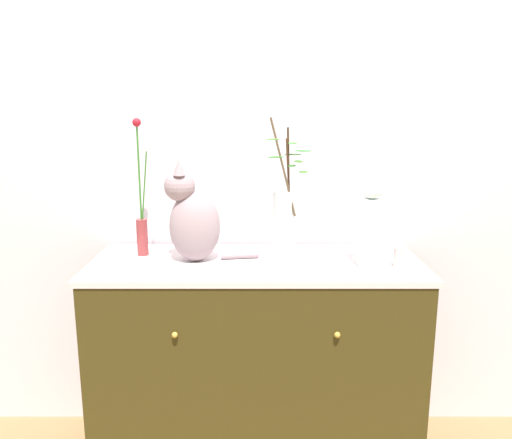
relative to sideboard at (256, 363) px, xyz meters
The scene contains 8 objects.
wall_back 0.90m from the sideboard, 90.00° to the left, with size 4.40×0.08×2.60m, color silver.
sideboard is the anchor object (origin of this frame).
cat_sitting 0.70m from the sideboard, behind, with size 0.39×0.20×0.43m.
vase_slim_green 0.80m from the sideboard, 169.48° to the left, with size 0.06×0.05×0.59m.
bowl_porcelain 0.51m from the sideboard, 18.75° to the right, with size 0.19×0.19×0.05m, color silver.
vase_glass_clear 0.68m from the sideboard, 19.43° to the right, with size 0.20×0.17×0.55m.
jar_lidded_porcelain 0.79m from the sideboard, ahead, with size 0.09×0.09×0.35m.
candle_pillar 0.78m from the sideboard, ahead, with size 0.04×0.04×0.09m.
Camera 1 is at (-0.00, -2.05, 1.57)m, focal length 35.44 mm.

